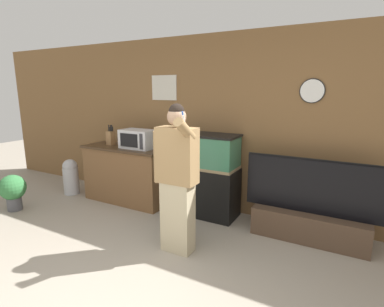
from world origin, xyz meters
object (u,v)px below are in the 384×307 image
object	(u,v)px
knife_block	(111,137)
person_standing	(176,177)
tv_on_stand	(309,217)
counter_island	(126,174)
trash_bin	(71,176)
potted_plant	(13,190)
microwave	(138,139)
aquarium_on_stand	(206,175)

from	to	relation	value
knife_block	person_standing	world-z (taller)	person_standing
tv_on_stand	person_standing	xyz separation A→B (m)	(-1.29, -1.00, 0.58)
counter_island	trash_bin	bearing A→B (deg)	-170.14
potted_plant	trash_bin	bearing A→B (deg)	80.61
microwave	trash_bin	distance (m)	1.56
knife_block	aquarium_on_stand	world-z (taller)	knife_block
potted_plant	microwave	bearing A→B (deg)	37.42
microwave	knife_block	xyz separation A→B (m)	(-0.57, 0.00, -0.02)
knife_block	aquarium_on_stand	size ratio (longest dim) A/B	0.28
microwave	knife_block	world-z (taller)	knife_block
counter_island	person_standing	bearing A→B (deg)	-30.86
knife_block	counter_island	bearing A→B (deg)	-5.43
microwave	aquarium_on_stand	world-z (taller)	same
knife_block	person_standing	bearing A→B (deg)	-27.01
counter_island	knife_block	size ratio (longest dim) A/B	4.36
counter_island	aquarium_on_stand	xyz separation A→B (m)	(1.39, 0.15, 0.15)
microwave	person_standing	size ratio (longest dim) A/B	0.32
microwave	tv_on_stand	size ratio (longest dim) A/B	0.33
aquarium_on_stand	trash_bin	world-z (taller)	aquarium_on_stand
knife_block	trash_bin	xyz separation A→B (m)	(-0.78, -0.22, -0.72)
aquarium_on_stand	potted_plant	size ratio (longest dim) A/B	2.17
microwave	tv_on_stand	world-z (taller)	microwave
counter_island	potted_plant	xyz separation A→B (m)	(-1.26, -1.13, -0.13)
knife_block	trash_bin	world-z (taller)	knife_block
counter_island	knife_block	world-z (taller)	knife_block
microwave	aquarium_on_stand	size ratio (longest dim) A/B	0.44
person_standing	aquarium_on_stand	bearing A→B (deg)	98.35
microwave	counter_island	bearing A→B (deg)	-173.84
knife_block	trash_bin	bearing A→B (deg)	-164.05
potted_plant	trash_bin	world-z (taller)	trash_bin
microwave	trash_bin	size ratio (longest dim) A/B	0.86
aquarium_on_stand	potted_plant	world-z (taller)	aquarium_on_stand
person_standing	potted_plant	xyz separation A→B (m)	(-2.81, -0.21, -0.55)
potted_plant	trash_bin	xyz separation A→B (m)	(0.16, 0.94, -0.01)
counter_island	potted_plant	size ratio (longest dim) A/B	2.62
microwave	person_standing	world-z (taller)	person_standing
tv_on_stand	potted_plant	world-z (taller)	tv_on_stand
aquarium_on_stand	knife_block	bearing A→B (deg)	-176.09
tv_on_stand	microwave	bearing A→B (deg)	-178.86
trash_bin	microwave	bearing A→B (deg)	9.19
aquarium_on_stand	person_standing	distance (m)	1.12
counter_island	tv_on_stand	size ratio (longest dim) A/B	0.90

